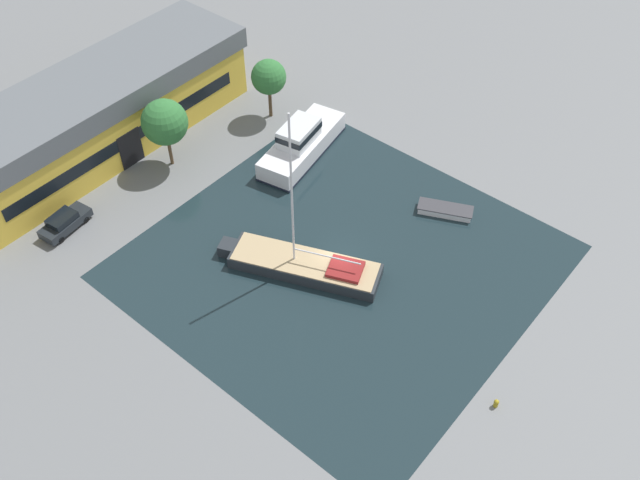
# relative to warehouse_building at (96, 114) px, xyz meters

# --- Properties ---
(ground_plane) EXTENTS (440.00, 440.00, 0.00)m
(ground_plane) POSITION_rel_warehouse_building_xyz_m (2.73, -26.02, -3.52)
(ground_plane) COLOR slate
(water_canal) EXTENTS (28.44, 28.91, 0.01)m
(water_canal) POSITION_rel_warehouse_building_xyz_m (2.73, -26.02, -3.52)
(water_canal) COLOR #19282D
(water_canal) RESTS_ON ground
(warehouse_building) EXTENTS (30.47, 8.97, 6.96)m
(warehouse_building) POSITION_rel_warehouse_building_xyz_m (0.00, 0.00, 0.00)
(warehouse_building) COLOR gold
(warehouse_building) RESTS_ON ground
(quay_tree_near_building) EXTENTS (4.05, 4.05, 6.60)m
(quay_tree_near_building) POSITION_rel_warehouse_building_xyz_m (2.29, -6.82, 1.04)
(quay_tree_near_building) COLOR brown
(quay_tree_near_building) RESTS_ON ground
(quay_tree_by_water) EXTENTS (3.31, 3.31, 6.04)m
(quay_tree_by_water) POSITION_rel_warehouse_building_xyz_m (13.31, -8.77, 0.84)
(quay_tree_by_water) COLOR brown
(quay_tree_by_water) RESTS_ON ground
(parked_car) EXTENTS (4.59, 2.32, 1.54)m
(parked_car) POSITION_rel_warehouse_building_xyz_m (-8.91, -6.45, -2.74)
(parked_car) COLOR #1E2328
(parked_car) RESTS_ON ground
(sailboat_moored) EXTENTS (7.37, 12.81, 14.72)m
(sailboat_moored) POSITION_rel_warehouse_building_xyz_m (0.17, -24.34, -2.89)
(sailboat_moored) COLOR #23282D
(sailboat_moored) RESTS_ON water_canal
(motor_cruiser) EXTENTS (10.96, 5.36, 3.56)m
(motor_cruiser) POSITION_rel_warehouse_building_xyz_m (10.73, -14.97, -2.22)
(motor_cruiser) COLOR silver
(motor_cruiser) RESTS_ON water_canal
(small_dinghy) EXTENTS (3.34, 4.80, 0.63)m
(small_dinghy) POSITION_rel_warehouse_building_xyz_m (12.64, -29.24, -3.20)
(small_dinghy) COLOR silver
(small_dinghy) RESTS_ON water_canal
(mooring_bollard) EXTENTS (0.35, 0.35, 0.66)m
(mooring_bollard) POSITION_rel_warehouse_building_xyz_m (-0.76, -41.92, -3.17)
(mooring_bollard) COLOR olive
(mooring_bollard) RESTS_ON ground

